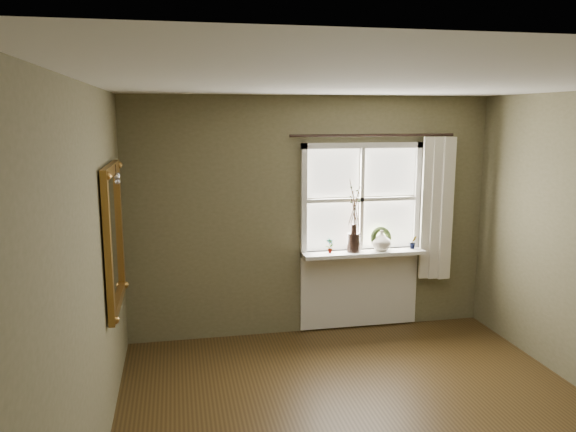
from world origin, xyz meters
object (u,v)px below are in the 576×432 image
Objects in this scene: cream_vase at (382,240)px; gilt_mirror at (114,236)px; dark_jug at (354,242)px; wreath at (381,241)px.

gilt_mirror is at bearing -160.33° from cream_vase.
cream_vase is at bearing 19.67° from gilt_mirror.
dark_jug is 0.32m from cream_vase.
dark_jug is 0.33m from wreath.
gilt_mirror reaches higher than dark_jug.
cream_vase is at bearing -116.36° from wreath.
wreath is at bearing 20.35° from gilt_mirror.
cream_vase is at bearing 0.00° from dark_jug.
gilt_mirror is (-2.72, -0.97, 0.37)m from cream_vase.
wreath is at bearing 76.43° from cream_vase.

